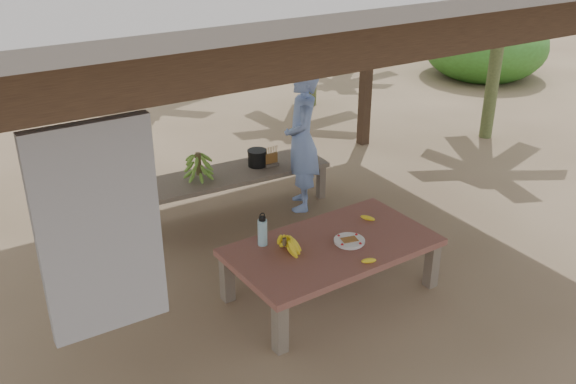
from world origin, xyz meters
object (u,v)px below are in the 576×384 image
water_flask (262,231)px  plate (349,241)px  work_table (332,250)px  woman (302,140)px  bench (231,177)px  ripe_banana_bunch (284,245)px  cooking_pot (257,158)px

water_flask → plate: bearing=-29.6°
work_table → plate: 0.17m
plate → water_flask: water_flask is taller
water_flask → woman: bearing=46.3°
plate → woman: size_ratio=0.17×
bench → plate: (0.12, -2.01, 0.12)m
ripe_banana_bunch → cooking_pot: (0.79, 1.88, -0.04)m
work_table → cooking_pot: size_ratio=8.67×
ripe_banana_bunch → plate: ripe_banana_bunch is taller
plate → woman: (0.58, 1.66, 0.29)m
bench → water_flask: bearing=-105.1°
water_flask → woman: (1.23, 1.29, 0.17)m
bench → woman: size_ratio=1.38×
water_flask → cooking_pot: water_flask is taller
cooking_pot → work_table: bearing=-100.2°
ripe_banana_bunch → cooking_pot: 2.04m
work_table → bench: work_table is taller
bench → water_flask: (-0.53, -1.64, 0.23)m
cooking_pot → woman: (0.36, -0.36, 0.26)m
water_flask → woman: woman is taller
cooking_pot → woman: bearing=-44.6°
bench → cooking_pot: size_ratio=10.50×
work_table → plate: bearing=-27.3°
water_flask → cooking_pot: size_ratio=1.46×
work_table → ripe_banana_bunch: 0.47m
work_table → cooking_pot: cooking_pot is taller
ripe_banana_bunch → plate: (0.57, -0.14, -0.06)m
ripe_banana_bunch → water_flask: water_flask is taller
woman → bench: bearing=-87.1°
bench → cooking_pot: (0.34, 0.01, 0.15)m
bench → ripe_banana_bunch: 1.93m
bench → ripe_banana_bunch: ripe_banana_bunch is taller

